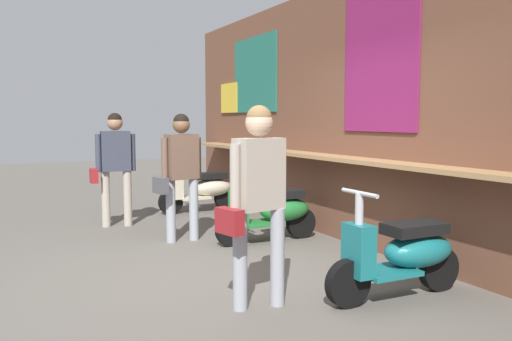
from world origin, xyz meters
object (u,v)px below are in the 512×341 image
Objects in this scene: scooter_green at (273,211)px; shopper_passing at (115,158)px; shopper_browsing at (258,186)px; scooter_teal at (403,254)px; shopper_with_handbag at (181,165)px; scooter_cream at (203,189)px.

shopper_passing is at bearing -49.47° from scooter_green.
shopper_browsing is at bearing 58.66° from scooter_green.
scooter_teal is at bearing 89.91° from scooter_green.
shopper_passing is at bearing 171.77° from shopper_browsing.
shopper_with_handbag is at bearing -69.56° from scooter_teal.
scooter_teal is (4.89, 0.00, 0.00)m from scooter_cream.
scooter_cream is at bearing 151.47° from shopper_browsing.
shopper_browsing is (4.56, -1.26, 0.63)m from scooter_cream.
shopper_passing reaches higher than scooter_teal.
shopper_with_handbag is at bearing 59.58° from scooter_cream.
scooter_teal is 4.59m from shopper_passing.
scooter_cream is 0.85× the size of shopper_passing.
scooter_cream is 2.49m from scooter_green.
shopper_passing is (-3.93, -0.33, -0.02)m from shopper_browsing.
scooter_cream is 4.77m from shopper_browsing.
shopper_browsing is 3.95m from shopper_passing.
scooter_cream is 1.00× the size of scooter_teal.
scooter_cream is 4.89m from scooter_teal.
scooter_green is 2.40m from scooter_teal.
scooter_green is 0.85× the size of shopper_passing.
shopper_passing is (-1.34, -0.55, 0.02)m from shopper_with_handbag.
shopper_with_handbag is 0.97× the size of shopper_browsing.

